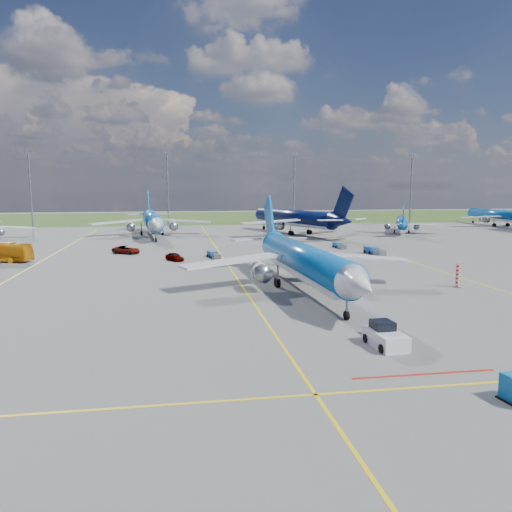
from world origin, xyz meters
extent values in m
plane|color=#51514F|center=(0.00, 0.00, 0.00)|extent=(400.00, 400.00, 0.00)
cube|color=#2D4719|center=(0.00, 150.00, 0.00)|extent=(400.00, 80.00, 0.01)
cube|color=yellow|center=(0.00, 30.00, 0.01)|extent=(0.25, 160.00, 0.02)
cube|color=yellow|center=(0.00, -20.00, 0.01)|extent=(60.00, 0.25, 0.02)
cube|color=yellow|center=(-30.00, 40.00, 0.01)|extent=(0.25, 120.00, 0.02)
cube|color=yellow|center=(30.00, 40.00, 0.01)|extent=(0.25, 120.00, 0.02)
cube|color=#A5140F|center=(8.00, -18.00, 0.01)|extent=(10.00, 0.25, 0.02)
cylinder|color=slate|center=(-50.00, 110.00, 11.00)|extent=(0.50, 0.50, 22.00)
cube|color=slate|center=(-50.00, 110.00, 22.30)|extent=(2.20, 0.50, 0.80)
cylinder|color=slate|center=(-10.00, 110.00, 11.00)|extent=(0.50, 0.50, 22.00)
cube|color=slate|center=(-10.00, 110.00, 22.30)|extent=(2.20, 0.50, 0.80)
cylinder|color=slate|center=(30.00, 110.00, 11.00)|extent=(0.50, 0.50, 22.00)
cube|color=slate|center=(30.00, 110.00, 22.30)|extent=(2.20, 0.50, 0.80)
cylinder|color=slate|center=(70.00, 110.00, 11.00)|extent=(0.50, 0.50, 22.00)
cube|color=slate|center=(70.00, 110.00, 22.30)|extent=(2.20, 0.50, 0.80)
cylinder|color=red|center=(26.00, 8.00, 1.50)|extent=(0.50, 0.50, 3.00)
cube|color=silver|center=(7.83, -12.19, 0.62)|extent=(2.38, 4.14, 1.24)
cube|color=black|center=(7.78, -11.62, 1.48)|extent=(1.64, 1.82, 0.86)
cube|color=slate|center=(7.65, -9.72, 0.52)|extent=(0.40, 2.30, 0.19)
imported|color=#999999|center=(-8.23, 35.69, 0.68)|extent=(3.45, 4.26, 1.37)
imported|color=#999999|center=(-16.99, 45.95, 0.73)|extent=(5.71, 4.84, 1.45)
imported|color=#999999|center=(10.60, 32.12, 0.61)|extent=(2.16, 4.37, 1.22)
cube|color=#1C58AA|center=(27.47, 38.95, 0.62)|extent=(1.99, 3.15, 1.25)
cube|color=slate|center=(27.88, 36.02, 0.51)|extent=(1.67, 2.44, 1.02)
cube|color=#184791|center=(-1.73, 38.86, 0.53)|extent=(1.84, 2.72, 1.05)
cube|color=slate|center=(-1.21, 36.43, 0.43)|extent=(1.53, 2.11, 0.86)
cube|color=#17598A|center=(24.24, 48.57, 0.50)|extent=(1.44, 2.46, 1.00)
cube|color=slate|center=(24.40, 46.21, 0.41)|extent=(1.22, 1.90, 0.82)
camera|label=1|loc=(-8.05, -47.31, 12.34)|focal=35.00mm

